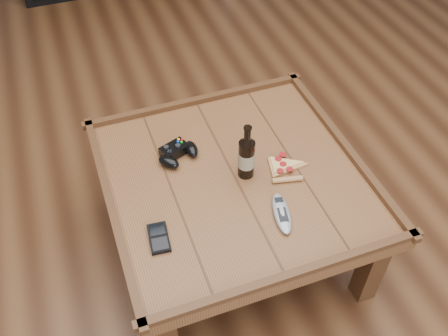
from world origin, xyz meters
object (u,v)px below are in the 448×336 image
object	(u,v)px
beer_bottle	(246,156)
game_controller	(178,153)
pizza_slice	(284,167)
coffee_table	(234,186)
remote_control	(282,213)
smartphone	(159,238)

from	to	relation	value
beer_bottle	game_controller	xyz separation A→B (m)	(-0.22, 0.18, -0.07)
pizza_slice	game_controller	bearing A→B (deg)	163.83
coffee_table	remote_control	size ratio (longest dim) A/B	5.17
coffee_table	pizza_slice	world-z (taller)	coffee_table
game_controller	smartphone	bearing A→B (deg)	-136.44
game_controller	beer_bottle	bearing A→B (deg)	-59.44
coffee_table	smartphone	distance (m)	0.41
game_controller	pizza_slice	xyz separation A→B (m)	(0.38, -0.21, -0.02)
game_controller	coffee_table	bearing A→B (deg)	-65.37
smartphone	remote_control	xyz separation A→B (m)	(0.45, -0.05, 0.01)
remote_control	game_controller	bearing A→B (deg)	135.71
remote_control	beer_bottle	bearing A→B (deg)	113.74
pizza_slice	remote_control	size ratio (longest dim) A/B	1.18
coffee_table	beer_bottle	bearing A→B (deg)	-4.01
beer_bottle	remote_control	distance (m)	0.26
game_controller	remote_control	distance (m)	0.50
pizza_slice	coffee_table	bearing A→B (deg)	-175.78
coffee_table	pizza_slice	xyz separation A→B (m)	(0.20, -0.03, 0.07)
beer_bottle	pizza_slice	xyz separation A→B (m)	(0.15, -0.03, -0.09)
game_controller	pizza_slice	bearing A→B (deg)	-49.36
coffee_table	remote_control	xyz separation A→B (m)	(0.09, -0.24, 0.07)
beer_bottle	game_controller	distance (m)	0.30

